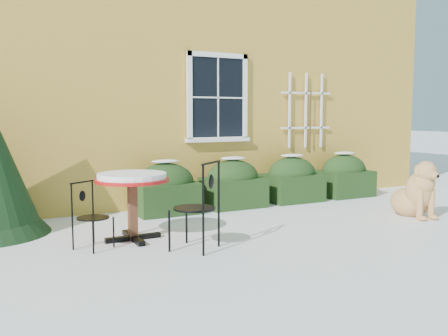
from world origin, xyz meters
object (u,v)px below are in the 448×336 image
patio_chair_far (91,215)px  bistro_table (132,184)px  dog (416,194)px  patio_chair_near (198,206)px

patio_chair_far → bistro_table: bearing=-16.7°
bistro_table → dog: dog is taller
dog → patio_chair_near: bearing=-168.6°
patio_chair_far → dog: (5.13, -0.53, -0.03)m
patio_chair_near → dog: bearing=142.7°
bistro_table → patio_chair_far: size_ratio=1.16×
bistro_table → patio_chair_far: bearing=-165.4°
patio_chair_far → dog: bearing=-37.2°
bistro_table → patio_chair_far: (-0.58, -0.15, -0.33)m
patio_chair_far → dog: dog is taller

